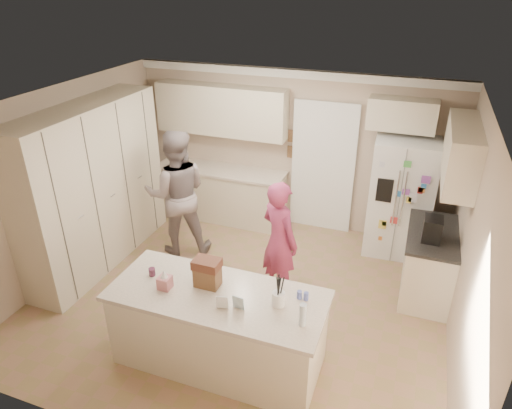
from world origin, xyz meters
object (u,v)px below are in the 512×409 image
(refrigerator, at_px, (400,198))
(tissue_box, at_px, (165,283))
(coffee_maker, at_px, (432,229))
(island_base, at_px, (219,329))
(teen_girl, at_px, (279,241))
(teen_boy, at_px, (177,194))
(utensil_crock, at_px, (278,299))
(dollhouse_body, at_px, (208,277))

(refrigerator, xyz_separation_m, tissue_box, (-2.15, -3.14, 0.10))
(tissue_box, bearing_deg, coffee_maker, 37.57)
(coffee_maker, distance_m, island_base, 2.87)
(teen_girl, bearing_deg, teen_boy, 16.18)
(refrigerator, distance_m, teen_boy, 3.32)
(coffee_maker, height_order, utensil_crock, coffee_maker)
(utensil_crock, bearing_deg, refrigerator, 72.29)
(island_base, height_order, teen_girl, teen_girl)
(refrigerator, height_order, dollhouse_body, refrigerator)
(coffee_maker, bearing_deg, teen_girl, -164.05)
(refrigerator, bearing_deg, teen_girl, -132.46)
(island_base, xyz_separation_m, utensil_crock, (0.65, 0.05, 0.56))
(island_base, bearing_deg, utensil_crock, 4.40)
(tissue_box, xyz_separation_m, dollhouse_body, (0.40, 0.20, 0.04))
(dollhouse_body, relative_size, teen_boy, 0.13)
(island_base, height_order, teen_boy, teen_boy)
(island_base, bearing_deg, teen_boy, 128.53)
(coffee_maker, height_order, dollhouse_body, coffee_maker)
(coffee_maker, height_order, tissue_box, coffee_maker)
(tissue_box, distance_m, teen_girl, 1.69)
(utensil_crock, relative_size, tissue_box, 1.07)
(coffee_maker, xyz_separation_m, tissue_box, (-2.60, -2.00, -0.07))
(island_base, xyz_separation_m, dollhouse_body, (-0.15, 0.10, 0.60))
(island_base, xyz_separation_m, tissue_box, (-0.55, -0.10, 0.56))
(teen_boy, bearing_deg, refrigerator, 172.38)
(teen_girl, bearing_deg, dollhouse_body, 105.44)
(refrigerator, bearing_deg, teen_boy, -162.90)
(utensil_crock, xyz_separation_m, dollhouse_body, (-0.80, 0.05, 0.04))
(island_base, relative_size, dollhouse_body, 8.46)
(tissue_box, bearing_deg, teen_boy, 115.69)
(refrigerator, bearing_deg, dollhouse_body, -123.87)
(dollhouse_body, bearing_deg, refrigerator, 59.16)
(refrigerator, height_order, island_base, refrigerator)
(island_base, bearing_deg, refrigerator, 62.17)
(utensil_crock, height_order, tissue_box, utensil_crock)
(tissue_box, distance_m, dollhouse_body, 0.45)
(dollhouse_body, bearing_deg, teen_boy, 127.13)
(utensil_crock, bearing_deg, tissue_box, -172.87)
(teen_girl, bearing_deg, island_base, 112.50)
(island_base, relative_size, utensil_crock, 14.67)
(island_base, distance_m, utensil_crock, 0.86)
(refrigerator, relative_size, tissue_box, 12.86)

